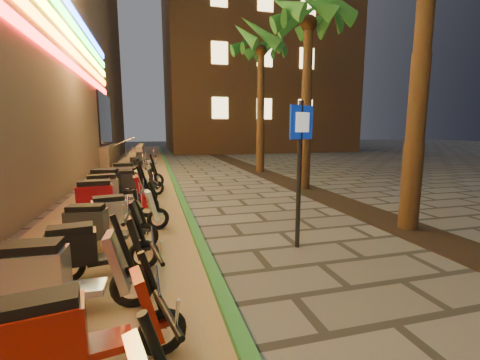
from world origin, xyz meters
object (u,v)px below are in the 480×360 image
object	(u,v)px
scooter_9	(114,190)
scooter_7	(122,212)
pedestrian_sign	(300,155)
scooter_6	(101,225)
scooter_3	(75,330)
scooter_11	(134,181)
scooter_8	(108,198)
scooter_5	(90,248)
scooter_10	(115,184)
scooter_12	(132,175)
scooter_4	(58,274)

from	to	relation	value
scooter_9	scooter_7	bearing A→B (deg)	-92.41
pedestrian_sign	scooter_6	world-z (taller)	pedestrian_sign
pedestrian_sign	scooter_7	world-z (taller)	pedestrian_sign
scooter_6	scooter_7	distance (m)	0.89
scooter_3	scooter_6	xyz separation A→B (m)	(-0.24, 3.14, 0.01)
scooter_6	scooter_7	bearing A→B (deg)	79.98
scooter_7	scooter_11	xyz separation A→B (m)	(0.01, 4.13, 0.00)
pedestrian_sign	scooter_6	size ratio (longest dim) A/B	1.68
scooter_6	scooter_8	world-z (taller)	scooter_8
scooter_3	scooter_8	bearing A→B (deg)	84.18
scooter_5	scooter_6	bearing A→B (deg)	81.39
scooter_7	scooter_5	bearing A→B (deg)	-109.50
scooter_8	scooter_9	xyz separation A→B (m)	(0.00, 1.05, -0.00)
scooter_10	scooter_12	bearing A→B (deg)	92.88
scooter_7	scooter_8	distance (m)	1.18
scooter_3	scooter_5	bearing A→B (deg)	86.48
scooter_6	scooter_10	world-z (taller)	scooter_10
scooter_11	scooter_12	world-z (taller)	scooter_12
pedestrian_sign	scooter_10	bearing A→B (deg)	102.46
scooter_9	scooter_5	bearing A→B (deg)	-100.70
scooter_9	scooter_11	size ratio (longest dim) A/B	1.19
scooter_6	scooter_10	distance (m)	4.03
scooter_4	scooter_7	size ratio (longest dim) A/B	1.08
scooter_3	scooter_9	distance (m)	6.17
scooter_8	scooter_9	size ratio (longest dim) A/B	1.01
pedestrian_sign	scooter_4	xyz separation A→B (m)	(-3.58, -1.31, -1.19)
scooter_4	pedestrian_sign	bearing A→B (deg)	21.96
scooter_10	scooter_11	xyz separation A→B (m)	(0.46, 0.96, -0.10)
scooter_11	scooter_10	bearing A→B (deg)	-106.45
scooter_4	scooter_11	world-z (taller)	scooter_4
pedestrian_sign	scooter_12	size ratio (longest dim) A/B	1.46
scooter_8	scooter_12	world-z (taller)	scooter_8
scooter_4	scooter_9	world-z (taller)	scooter_9
scooter_3	scooter_10	bearing A→B (deg)	83.52
scooter_4	scooter_9	bearing A→B (deg)	91.36
scooter_6	scooter_11	xyz separation A→B (m)	(0.28, 4.99, -0.01)
scooter_9	scooter_12	bearing A→B (deg)	72.30
scooter_5	scooter_8	bearing A→B (deg)	82.96
scooter_5	scooter_8	xyz separation A→B (m)	(-0.14, 3.10, 0.09)
scooter_8	scooter_9	bearing A→B (deg)	83.05
scooter_10	scooter_11	size ratio (longest dim) A/B	1.20
scooter_6	scooter_8	bearing A→B (deg)	101.16
scooter_4	scooter_12	size ratio (longest dim) A/B	0.92
scooter_4	scooter_11	xyz separation A→B (m)	(0.44, 7.02, -0.04)
scooter_11	scooter_7	bearing A→B (deg)	-80.70
scooter_5	scooter_9	distance (m)	4.15
scooter_9	scooter_10	size ratio (longest dim) A/B	0.99
scooter_9	scooter_10	xyz separation A→B (m)	(-0.07, 1.01, 0.01)
scooter_8	scooter_6	bearing A→B (deg)	-93.35
scooter_3	scooter_6	size ratio (longest dim) A/B	0.97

